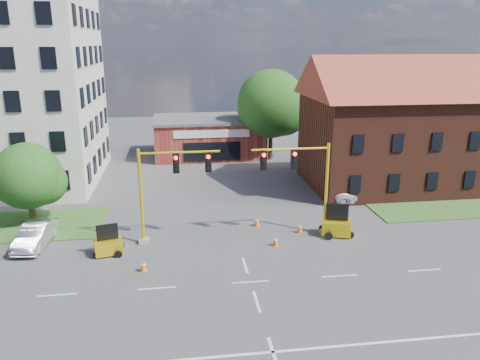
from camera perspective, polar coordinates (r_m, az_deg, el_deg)
The scene contains 17 objects.
ground at distance 25.79m, azimuth 1.28°, elevation -12.32°, with size 120.00×120.00×0.00m, color #49494B.
grass_verge_ne at distance 40.02m, azimuth 25.46°, elevation -3.22°, with size 14.00×4.00×0.08m, color #254F1D.
lane_markings at distance 23.24m, azimuth 2.48°, elevation -15.83°, with size 60.00×36.00×0.01m, color silver, non-canonical shape.
brick_shop at distance 53.42m, azimuth -3.78°, elevation 5.34°, with size 12.40×8.40×4.30m.
townhouse_row at distance 44.47m, azimuth 21.56°, elevation 6.92°, with size 21.00×11.00×11.50m.
tree_large at distance 50.92m, azimuth 4.22°, elevation 8.99°, with size 7.69×7.32×9.76m.
tree_nw_front at distance 35.59m, azimuth -24.06°, elevation 0.26°, with size 4.88×4.65×5.84m.
signal_mast_west at distance 29.57m, azimuth -8.89°, elevation -0.44°, with size 5.30×0.60×6.20m.
signal_mast_east at distance 30.62m, azimuth 7.63°, elevation 0.20°, with size 5.30×0.60×6.20m.
trailer_west at distance 29.72m, azimuth -15.76°, elevation -7.67°, with size 1.85×1.45×1.86m.
trailer_east at distance 31.90m, azimuth 11.66°, elevation -5.51°, with size 2.18×1.78×2.14m.
cone_a at distance 27.23m, azimuth -11.68°, elevation -10.23°, with size 0.40×0.40×0.70m.
cone_b at distance 32.92m, azimuth 2.06°, elevation -5.08°, with size 0.40×0.40×0.70m.
cone_c at distance 29.90m, azimuth 4.37°, elevation -7.41°, with size 0.40×0.40×0.70m.
cone_d at distance 32.03m, azimuth 7.31°, elevation -5.84°, with size 0.40×0.40×0.70m.
pickup_white at distance 39.19m, azimuth 14.36°, elevation -1.45°, with size 2.38×5.17×1.44m, color white.
sedan_silver_front at distance 32.36m, azimuth -23.65°, elevation -6.18°, with size 1.54×4.43×1.46m, color #A2A4A9.
Camera 1 is at (-3.62, -22.32, 12.40)m, focal length 35.00 mm.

